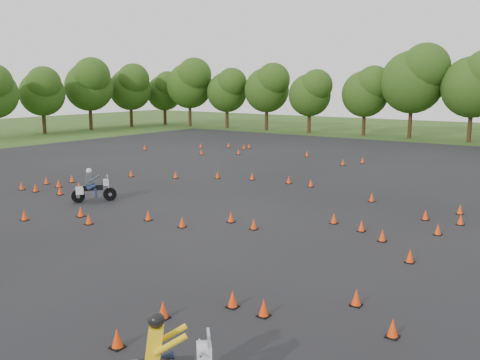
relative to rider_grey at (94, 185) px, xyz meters
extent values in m
plane|color=#2D5119|center=(6.31, -0.07, -0.87)|extent=(140.00, 140.00, 0.00)
plane|color=black|center=(6.31, 5.93, -0.86)|extent=(62.00, 62.00, 0.00)
cone|color=#FF3F0A|center=(12.59, -9.77, -0.64)|extent=(0.26, 0.26, 0.45)
cone|color=#FF3F0A|center=(1.05, 8.87, -0.64)|extent=(0.26, 0.26, 0.45)
cone|color=#FF3F0A|center=(9.55, 0.34, -0.64)|extent=(0.26, 0.26, 0.45)
cone|color=#FF3F0A|center=(-4.67, 1.26, -0.64)|extent=(0.26, 0.26, 0.45)
cone|color=#FF3F0A|center=(-9.97, 20.59, -0.64)|extent=(0.26, 0.26, 0.45)
cone|color=#FF3F0A|center=(4.96, -1.14, -0.64)|extent=(0.26, 0.26, 0.45)
cone|color=#FF3F0A|center=(16.33, 6.02, -0.64)|extent=(0.26, 0.26, 0.45)
cone|color=#FF3F0A|center=(-13.17, 16.58, -0.64)|extent=(0.26, 0.26, 0.45)
cone|color=#FF3F0A|center=(7.14, 9.85, -0.64)|extent=(0.26, 0.26, 0.45)
cone|color=#FF3F0A|center=(2.00, -2.43, -0.64)|extent=(0.26, 0.26, 0.45)
cone|color=#FF3F0A|center=(13.42, -6.44, -0.64)|extent=(0.26, 0.26, 0.45)
cone|color=#FF3F0A|center=(-4.54, 18.98, -0.64)|extent=(0.26, 0.26, 0.45)
cone|color=#FF3F0A|center=(-4.61, -0.29, -0.64)|extent=(0.26, 0.26, 0.45)
cone|color=#FF3F0A|center=(-3.01, 1.41, -0.64)|extent=(0.26, 0.26, 0.45)
cone|color=#FF3F0A|center=(14.41, -6.43, -0.64)|extent=(0.26, 0.26, 0.45)
cone|color=#FF3F0A|center=(11.53, 8.14, -0.64)|extent=(0.26, 0.26, 0.45)
cone|color=#FF3F0A|center=(5.59, 9.99, -0.64)|extent=(0.26, 0.26, 0.45)
cone|color=#FF3F0A|center=(5.94, 20.35, -0.64)|extent=(0.26, 0.26, 0.45)
cone|color=#FF3F0A|center=(0.83, 21.10, -0.64)|extent=(0.26, 0.26, 0.45)
cone|color=#FF3F0A|center=(0.52, -4.29, -0.64)|extent=(0.26, 0.26, 0.45)
cone|color=#FF3F0A|center=(14.86, 5.98, -0.64)|extent=(0.26, 0.26, 0.45)
cone|color=#FF3F0A|center=(13.29, 2.62, -0.64)|extent=(0.26, 0.26, 0.45)
cone|color=#FF3F0A|center=(12.37, -8.03, -0.64)|extent=(0.26, 0.26, 0.45)
cone|color=#FF3F0A|center=(6.93, -1.14, -0.64)|extent=(0.26, 0.26, 0.45)
cone|color=#FF3F0A|center=(15.97, 3.90, -0.64)|extent=(0.26, 0.26, 0.45)
cone|color=#FF3F0A|center=(-1.16, 7.39, -0.64)|extent=(0.26, 0.26, 0.45)
cone|color=#FF3F0A|center=(5.21, 18.47, -0.64)|extent=(0.26, 0.26, 0.45)
cone|color=#FF3F0A|center=(16.14, -0.06, -0.64)|extent=(0.26, 0.26, 0.45)
cone|color=#FF3F0A|center=(15.84, 7.98, -0.64)|extent=(0.26, 0.26, 0.45)
cone|color=#FF3F0A|center=(-6.25, 23.08, -0.64)|extent=(0.26, 0.26, 0.45)
cone|color=#FF3F0A|center=(-6.08, 1.44, -0.64)|extent=(0.26, 0.26, 0.45)
cone|color=#FF3F0A|center=(16.09, -4.40, -0.64)|extent=(0.26, 0.26, 0.45)
cone|color=#FF3F0A|center=(-5.75, -0.40, -0.64)|extent=(0.26, 0.26, 0.45)
cone|color=#FF3F0A|center=(8.11, 0.71, -0.64)|extent=(0.26, 0.26, 0.45)
cone|color=#FF3F0A|center=(-2.83, 0.01, -0.64)|extent=(0.26, 0.26, 0.45)
cone|color=#FF3F0A|center=(14.49, 1.77, -0.64)|extent=(0.26, 0.26, 0.45)
cone|color=#FF3F0A|center=(-3.89, 6.17, -0.64)|extent=(0.26, 0.26, 0.45)
cone|color=#FF3F0A|center=(-8.25, 22.58, -0.64)|extent=(0.26, 0.26, 0.45)
cone|color=#FF3F0A|center=(3.10, 9.74, -0.64)|extent=(0.26, 0.26, 0.45)
cone|color=#FF3F0A|center=(-7.01, 17.09, -0.64)|extent=(0.26, 0.26, 0.45)
cone|color=#FF3F0A|center=(-5.37, 2.72, -0.64)|extent=(0.26, 0.26, 0.45)
cone|color=#FF3F0A|center=(-6.09, 22.00, -0.64)|extent=(0.26, 0.26, 0.45)
cone|color=#FF3F0A|center=(17.53, -5.62, -0.64)|extent=(0.26, 0.26, 0.45)
cone|color=#FF3F0A|center=(11.84, 3.10, -0.64)|extent=(0.26, 0.26, 0.45)
cone|color=#FF3F0A|center=(3.37, -3.09, -0.64)|extent=(0.26, 0.26, 0.45)
camera|label=1|loc=(21.42, -17.36, 5.10)|focal=40.00mm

